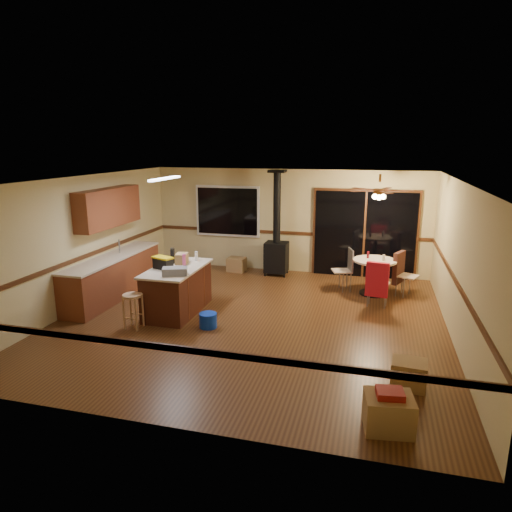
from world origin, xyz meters
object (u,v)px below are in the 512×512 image
(chair_left, at_px, (347,265))
(chair_right, at_px, (400,268))
(wood_stove, at_px, (277,246))
(box_under_window, at_px, (237,264))
(bar_stool, at_px, (133,311))
(dining_table, at_px, (374,271))
(toolbox_black, at_px, (163,264))
(box_corner_b, at_px, (409,374))
(blue_bucket, at_px, (208,320))
(toolbox_grey, at_px, (175,271))
(kitchen_island, at_px, (177,290))
(box_corner_a, at_px, (389,413))
(chair_near, at_px, (377,279))

(chair_left, xyz_separation_m, chair_right, (1.13, -0.01, 0.01))
(wood_stove, relative_size, box_under_window, 5.64)
(bar_stool, xyz_separation_m, dining_table, (4.11, 3.04, 0.22))
(toolbox_black, xyz_separation_m, bar_stool, (-0.22, -0.80, -0.69))
(wood_stove, height_order, box_corner_b, wood_stove)
(blue_bucket, bearing_deg, toolbox_grey, 170.45)
(kitchen_island, bearing_deg, box_corner_a, -36.32)
(kitchen_island, bearing_deg, chair_near, 17.92)
(kitchen_island, height_order, blue_bucket, kitchen_island)
(chair_left, xyz_separation_m, chair_near, (0.67, -1.01, 0.01))
(blue_bucket, distance_m, box_corner_a, 3.83)
(chair_left, bearing_deg, toolbox_black, -144.17)
(kitchen_island, distance_m, wood_stove, 3.33)
(chair_right, bearing_deg, box_corner_b, -90.20)
(chair_near, bearing_deg, bar_stool, -152.66)
(chair_right, xyz_separation_m, box_under_window, (-3.97, 0.88, -0.42))
(wood_stove, bearing_deg, toolbox_grey, -107.53)
(toolbox_grey, bearing_deg, toolbox_black, 140.06)
(toolbox_grey, bearing_deg, kitchen_island, 111.36)
(chair_near, height_order, box_corner_b, chair_near)
(bar_stool, height_order, box_under_window, bar_stool)
(wood_stove, bearing_deg, kitchen_island, -113.09)
(box_corner_b, bearing_deg, blue_bucket, 159.68)
(wood_stove, distance_m, chair_left, 1.97)
(chair_near, distance_m, box_corner_a, 4.11)
(kitchen_island, bearing_deg, blue_bucket, -34.74)
(toolbox_black, distance_m, chair_left, 4.07)
(bar_stool, xyz_separation_m, chair_right, (4.64, 3.16, 0.28))
(bar_stool, bearing_deg, toolbox_grey, 37.47)
(chair_right, bearing_deg, bar_stool, -145.71)
(toolbox_black, relative_size, chair_near, 0.52)
(wood_stove, xyz_separation_m, bar_stool, (-1.73, -4.00, -0.41))
(wood_stove, relative_size, blue_bucket, 7.94)
(dining_table, bearing_deg, bar_stool, -143.50)
(blue_bucket, relative_size, box_corner_b, 0.70)
(chair_near, height_order, box_corner_a, chair_near)
(dining_table, xyz_separation_m, box_corner_a, (0.24, -4.97, -0.33))
(wood_stove, bearing_deg, dining_table, -21.95)
(wood_stove, relative_size, box_corner_a, 4.64)
(blue_bucket, relative_size, box_corner_a, 0.58)
(kitchen_island, relative_size, toolbox_black, 4.60)
(kitchen_island, xyz_separation_m, bar_stool, (-0.43, -0.95, -0.14))
(toolbox_grey, bearing_deg, chair_left, 43.03)
(toolbox_black, bearing_deg, wood_stove, 64.78)
(box_under_window, bearing_deg, wood_stove, -2.70)
(chair_right, height_order, box_under_window, chair_right)
(toolbox_grey, distance_m, box_under_window, 3.66)
(chair_left, bearing_deg, kitchen_island, -144.16)
(wood_stove, bearing_deg, box_corner_a, -66.19)
(kitchen_island, distance_m, bar_stool, 1.05)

